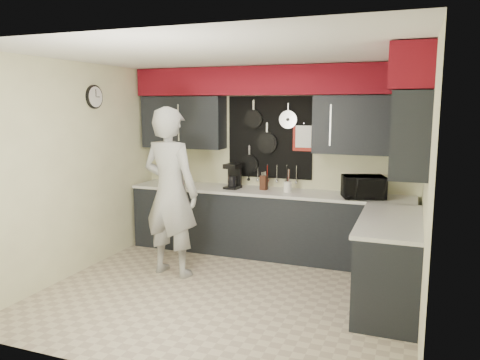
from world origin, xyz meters
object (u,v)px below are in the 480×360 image
at_px(microwave, 363,187).
at_px(utensil_crock, 288,187).
at_px(coffee_maker, 233,175).
at_px(knife_block, 264,183).
at_px(person, 170,192).

height_order(microwave, utensil_crock, microwave).
bearing_deg(coffee_maker, knife_block, 8.44).
distance_m(utensil_crock, coffee_maker, 0.80).
bearing_deg(utensil_crock, microwave, -3.68).
bearing_deg(utensil_crock, knife_block, 170.89).
relative_size(microwave, knife_block, 2.61).
relative_size(utensil_crock, coffee_maker, 0.41).
bearing_deg(microwave, utensil_crock, 157.32).
xyz_separation_m(microwave, utensil_crock, (-0.99, 0.06, -0.07)).
relative_size(microwave, person, 0.25).
bearing_deg(person, utensil_crock, -129.32).
xyz_separation_m(utensil_crock, coffee_maker, (-0.79, 0.02, 0.11)).
relative_size(utensil_crock, person, 0.07).
relative_size(knife_block, coffee_maker, 0.56).
bearing_deg(utensil_crock, coffee_maker, 178.40).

